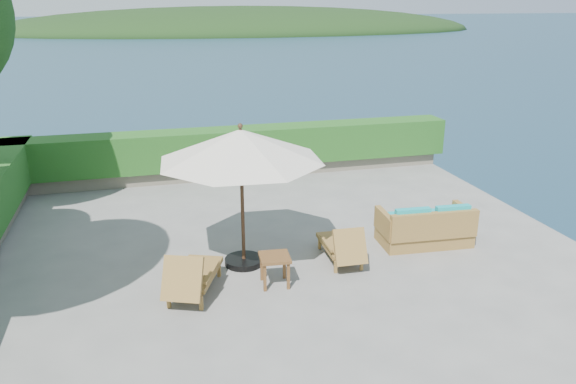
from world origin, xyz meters
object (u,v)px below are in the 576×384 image
object	(u,v)px
side_table	(275,261)
lounge_right	(342,245)
wicker_loveseat	(426,228)
patio_umbrella	(241,147)
lounge_left	(192,275)

from	to	relation	value
side_table	lounge_right	bearing A→B (deg)	20.63
side_table	wicker_loveseat	xyz separation A→B (m)	(3.31, 0.88, -0.10)
patio_umbrella	wicker_loveseat	world-z (taller)	patio_umbrella
lounge_left	side_table	bearing A→B (deg)	22.99
lounge_right	side_table	bearing A→B (deg)	-157.19
patio_umbrella	lounge_left	size ratio (longest dim) A/B	2.26
side_table	wicker_loveseat	world-z (taller)	wicker_loveseat
patio_umbrella	lounge_right	distance (m)	2.65
side_table	lounge_left	bearing A→B (deg)	-179.27
lounge_right	side_table	world-z (taller)	lounge_right
lounge_left	side_table	size ratio (longest dim) A/B	3.02
lounge_left	wicker_loveseat	world-z (taller)	wicker_loveseat
lounge_right	side_table	xyz separation A→B (m)	(-1.42, -0.53, 0.11)
lounge_left	lounge_right	bearing A→B (deg)	33.31
patio_umbrella	lounge_left	xyz separation A→B (m)	(-1.04, -0.94, -1.88)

